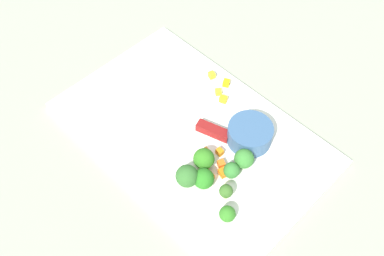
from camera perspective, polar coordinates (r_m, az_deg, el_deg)
The scene contains 21 objects.
ground_plane at distance 0.88m, azimuth -0.00°, elevation -0.83°, with size 4.00×4.00×0.00m, color #979C89.
cutting_board at distance 0.88m, azimuth -0.00°, elevation -0.61°, with size 0.54×0.34×0.01m, color white.
prep_bowl at distance 0.85m, azimuth 7.62°, elevation -0.77°, with size 0.09×0.09×0.04m, color #385B86.
chef_knife at distance 0.89m, azimuth -1.32°, elevation 1.26°, with size 0.31×0.12×0.02m.
carrot_dice_0 at distance 0.83m, azimuth 3.86°, elevation -4.76°, with size 0.01×0.01×0.01m, color orange.
carrot_dice_1 at distance 0.81m, azimuth 1.18°, elevation -6.12°, with size 0.01×0.01×0.01m, color orange.
carrot_dice_2 at distance 0.84m, azimuth 1.73°, elevation -3.33°, with size 0.02×0.02×0.02m, color orange.
carrot_dice_3 at distance 0.81m, azimuth 2.43°, elevation -6.36°, with size 0.01×0.01×0.01m, color orange.
carrot_dice_4 at distance 0.84m, azimuth 3.47°, elevation -3.32°, with size 0.01×0.01×0.01m, color orange.
carrot_dice_5 at distance 0.82m, azimuth 4.16°, elevation -5.86°, with size 0.02×0.02×0.01m, color orange.
pepper_dice_0 at distance 0.96m, azimuth 2.61°, elevation 6.97°, with size 0.01×0.01×0.01m, color yellow.
pepper_dice_1 at distance 0.92m, azimuth 4.13°, elevation 3.80°, with size 0.02×0.01×0.01m, color yellow.
pepper_dice_2 at distance 0.95m, azimuth 4.53°, elevation 5.93°, with size 0.01×0.02×0.01m, color yellow.
pepper_dice_3 at distance 0.93m, azimuth 3.47°, elevation 4.77°, with size 0.01×0.01×0.01m, color yellow.
broccoli_floret_0 at distance 0.78m, azimuth 4.50°, elevation -8.31°, with size 0.03×0.03×0.03m.
broccoli_floret_1 at distance 0.81m, azimuth 1.57°, elevation -4.09°, with size 0.04×0.04×0.05m.
broccoli_floret_2 at distance 0.81m, azimuth 5.22°, elevation -5.58°, with size 0.03×0.03×0.03m.
broccoli_floret_3 at distance 0.77m, azimuth 4.68°, elevation -11.21°, with size 0.03×0.03×0.03m.
broccoli_floret_4 at distance 0.82m, azimuth 6.86°, elevation -4.04°, with size 0.04×0.04×0.04m.
broccoli_floret_5 at distance 0.79m, azimuth -0.66°, elevation -6.36°, with size 0.04×0.04×0.05m.
broccoli_floret_6 at distance 0.79m, azimuth 1.54°, elevation -6.69°, with size 0.04×0.04×0.04m.
Camera 1 is at (0.36, -0.35, 0.73)m, focal length 40.54 mm.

